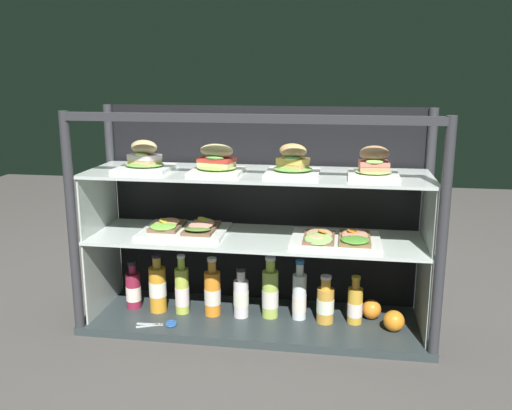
# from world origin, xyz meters

# --- Properties ---
(ground_plane) EXTENTS (6.00, 6.00, 0.02)m
(ground_plane) POSITION_xyz_m (0.00, 0.00, -0.01)
(ground_plane) COLOR #4D4845
(ground_plane) RESTS_ON ground
(case_base_deck) EXTENTS (1.38, 0.42, 0.03)m
(case_base_deck) POSITION_xyz_m (0.00, 0.00, 0.02)
(case_base_deck) COLOR #2F393B
(case_base_deck) RESTS_ON ground
(case_frame) EXTENTS (1.38, 0.42, 0.87)m
(case_frame) POSITION_xyz_m (0.00, 0.11, 0.48)
(case_frame) COLOR #333338
(case_frame) RESTS_ON ground
(riser_lower_tier) EXTENTS (1.31, 0.35, 0.33)m
(riser_lower_tier) POSITION_xyz_m (0.00, 0.00, 0.20)
(riser_lower_tier) COLOR silver
(riser_lower_tier) RESTS_ON case_base_deck
(shelf_lower_glass) EXTENTS (1.33, 0.37, 0.01)m
(shelf_lower_glass) POSITION_xyz_m (0.00, 0.00, 0.37)
(shelf_lower_glass) COLOR silver
(shelf_lower_glass) RESTS_ON riser_lower_tier
(riser_upper_tier) EXTENTS (1.31, 0.35, 0.25)m
(riser_upper_tier) POSITION_xyz_m (0.00, 0.00, 0.50)
(riser_upper_tier) COLOR silver
(riser_upper_tier) RESTS_ON shelf_lower_glass
(shelf_upper_glass) EXTENTS (1.33, 0.37, 0.01)m
(shelf_upper_glass) POSITION_xyz_m (0.00, 0.00, 0.63)
(shelf_upper_glass) COLOR silver
(shelf_upper_glass) RESTS_ON riser_upper_tier
(plated_roll_sandwich_mid_right) EXTENTS (0.21, 0.21, 0.12)m
(plated_roll_sandwich_mid_right) POSITION_xyz_m (-0.44, -0.02, 0.67)
(plated_roll_sandwich_mid_right) COLOR white
(plated_roll_sandwich_mid_right) RESTS_ON shelf_upper_glass
(plated_roll_sandwich_near_right_corner) EXTENTS (0.19, 0.19, 0.11)m
(plated_roll_sandwich_near_right_corner) POSITION_xyz_m (-0.15, -0.04, 0.68)
(plated_roll_sandwich_near_right_corner) COLOR white
(plated_roll_sandwich_near_right_corner) RESTS_ON shelf_upper_glass
(plated_roll_sandwich_far_left) EXTENTS (0.20, 0.20, 0.12)m
(plated_roll_sandwich_far_left) POSITION_xyz_m (0.14, -0.02, 0.67)
(plated_roll_sandwich_far_left) COLOR white
(plated_roll_sandwich_far_left) RESTS_ON shelf_upper_glass
(plated_roll_sandwich_center) EXTENTS (0.18, 0.18, 0.12)m
(plated_roll_sandwich_center) POSITION_xyz_m (0.44, -0.04, 0.68)
(plated_roll_sandwich_center) COLOR white
(plated_roll_sandwich_center) RESTS_ON shelf_upper_glass
(open_sandwich_tray_near_left_corner) EXTENTS (0.34, 0.27, 0.06)m
(open_sandwich_tray_near_left_corner) POSITION_xyz_m (-0.29, 0.01, 0.40)
(open_sandwich_tray_near_left_corner) COLOR white
(open_sandwich_tray_near_left_corner) RESTS_ON shelf_lower_glass
(open_sandwich_tray_far_left) EXTENTS (0.34, 0.27, 0.06)m
(open_sandwich_tray_far_left) POSITION_xyz_m (0.32, -0.03, 0.39)
(open_sandwich_tray_far_left) COLOR white
(open_sandwich_tray_far_left) RESTS_ON shelf_lower_glass
(juice_bottle_back_center) EXTENTS (0.06, 0.06, 0.21)m
(juice_bottle_back_center) POSITION_xyz_m (-0.53, 0.02, 0.11)
(juice_bottle_back_center) COLOR maroon
(juice_bottle_back_center) RESTS_ON case_base_deck
(juice_bottle_tucked_behind) EXTENTS (0.07, 0.07, 0.25)m
(juice_bottle_tucked_behind) POSITION_xyz_m (-0.42, -0.00, 0.13)
(juice_bottle_tucked_behind) COLOR orange
(juice_bottle_tucked_behind) RESTS_ON case_base_deck
(juice_bottle_back_right) EXTENTS (0.06, 0.06, 0.25)m
(juice_bottle_back_right) POSITION_xyz_m (-0.31, 0.00, 0.13)
(juice_bottle_back_right) COLOR #BCCE49
(juice_bottle_back_right) RESTS_ON case_base_deck
(juice_bottle_front_second) EXTENTS (0.07, 0.07, 0.25)m
(juice_bottle_front_second) POSITION_xyz_m (-0.18, -0.00, 0.13)
(juice_bottle_front_second) COLOR orange
(juice_bottle_front_second) RESTS_ON case_base_deck
(juice_bottle_front_right_end) EXTENTS (0.06, 0.06, 0.21)m
(juice_bottle_front_right_end) POSITION_xyz_m (-0.06, -0.00, 0.12)
(juice_bottle_front_right_end) COLOR white
(juice_bottle_front_right_end) RESTS_ON case_base_deck
(juice_bottle_front_left_end) EXTENTS (0.07, 0.07, 0.26)m
(juice_bottle_front_left_end) POSITION_xyz_m (0.06, 0.02, 0.13)
(juice_bottle_front_left_end) COLOR #AFC954
(juice_bottle_front_left_end) RESTS_ON case_base_deck
(juice_bottle_near_post) EXTENTS (0.06, 0.06, 0.25)m
(juice_bottle_near_post) POSITION_xyz_m (0.17, 0.02, 0.13)
(juice_bottle_near_post) COLOR white
(juice_bottle_near_post) RESTS_ON case_base_deck
(juice_bottle_front_fourth) EXTENTS (0.07, 0.07, 0.20)m
(juice_bottle_front_fourth) POSITION_xyz_m (0.28, 0.00, 0.11)
(juice_bottle_front_fourth) COLOR gold
(juice_bottle_front_fourth) RESTS_ON case_base_deck
(juice_bottle_back_left) EXTENTS (0.06, 0.06, 0.20)m
(juice_bottle_back_left) POSITION_xyz_m (0.40, 0.01, 0.11)
(juice_bottle_back_left) COLOR gold
(juice_bottle_back_left) RESTS_ON case_base_deck
(orange_fruit_beside_bottles) EXTENTS (0.08, 0.08, 0.08)m
(orange_fruit_beside_bottles) POSITION_xyz_m (0.55, -0.04, 0.07)
(orange_fruit_beside_bottles) COLOR orange
(orange_fruit_beside_bottles) RESTS_ON case_base_deck
(orange_fruit_near_left_post) EXTENTS (0.08, 0.08, 0.08)m
(orange_fruit_near_left_post) POSITION_xyz_m (0.47, 0.06, 0.07)
(orange_fruit_near_left_post) COLOR orange
(orange_fruit_near_left_post) RESTS_ON case_base_deck
(kitchen_scissors) EXTENTS (0.16, 0.09, 0.01)m
(kitchen_scissors) POSITION_xyz_m (-0.34, -0.13, 0.04)
(kitchen_scissors) COLOR silver
(kitchen_scissors) RESTS_ON case_base_deck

